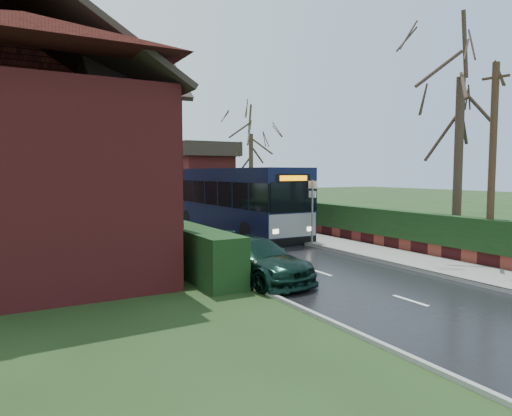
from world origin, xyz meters
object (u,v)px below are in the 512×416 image
car_green (252,259)px  telegraph_pole (492,166)px  brick_house (26,149)px  car_silver (147,223)px  bus_stop_sign (312,203)px  bus (233,201)px

car_green → telegraph_pole: bearing=-26.9°
brick_house → car_green: brick_house is taller
brick_house → car_green: size_ratio=3.04×
car_silver → brick_house: bearing=-132.6°
brick_house → car_green: (6.17, -6.52, -3.68)m
bus_stop_sign → brick_house: bearing=160.8°
bus_stop_sign → telegraph_pole: 7.88m
bus → telegraph_pole: 14.22m
car_green → bus_stop_sign: size_ratio=1.53×
brick_house → car_green: 9.70m
bus → car_green: 12.05m
car_green → telegraph_pole: size_ratio=0.65×
bus_stop_sign → telegraph_pole: (2.60, -7.25, 1.66)m
bus → brick_house: bearing=-158.8°
bus → car_silver: bearing=173.3°
car_silver → telegraph_pole: (8.60, -14.12, 2.97)m
car_silver → telegraph_pole: 16.79m
car_green → brick_house: bearing=123.9°
bus_stop_sign → car_green: bearing=-151.4°
brick_house → telegraph_pole: (14.53, -9.14, -0.65)m
brick_house → car_silver: bearing=40.0°
brick_house → bus: bearing=22.3°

